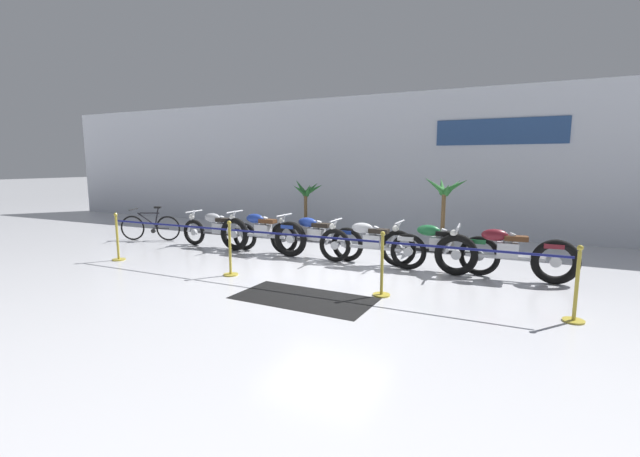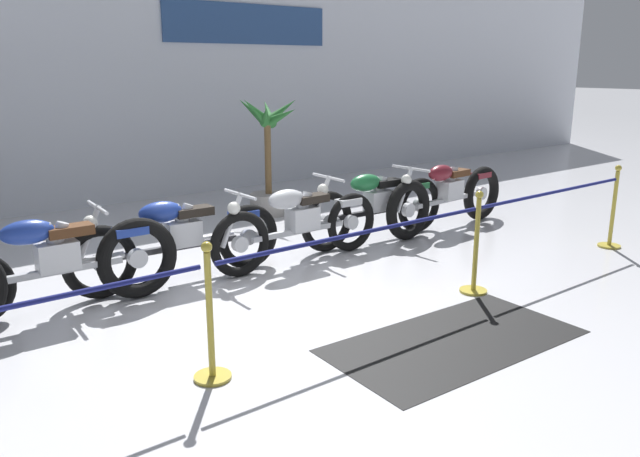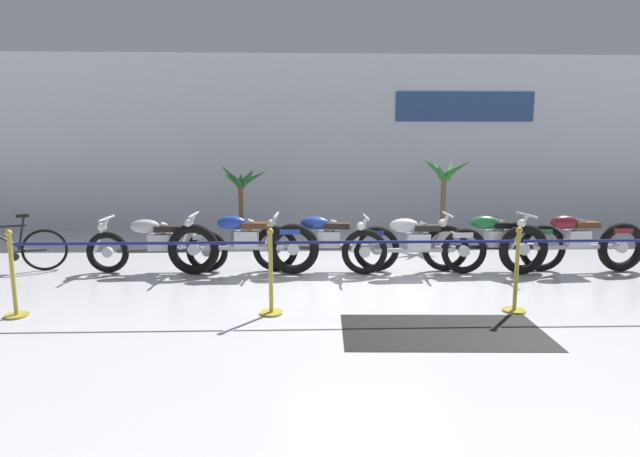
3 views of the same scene
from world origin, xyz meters
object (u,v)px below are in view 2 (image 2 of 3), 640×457
(motorcycle_maroon_5, at_px, (447,196))
(motorcycle_blue_2, at_px, (178,239))
(motorcycle_silver_3, at_px, (298,224))
(stanchion_far_right, at_px, (612,220))
(stanchion_mid_right, at_px, (475,259))
(stanchion_far_left, at_px, (205,288))
(floor_banner, at_px, (455,341))
(motorcycle_blue_1, at_px, (52,266))
(motorcycle_green_4, at_px, (375,205))
(potted_palm_right_of_row, at_px, (268,163))
(stanchion_mid_left, at_px, (211,334))

(motorcycle_maroon_5, bearing_deg, motorcycle_blue_2, 176.81)
(motorcycle_silver_3, xyz_separation_m, stanchion_far_right, (3.54, -1.89, -0.12))
(stanchion_mid_right, bearing_deg, motorcycle_silver_3, 114.05)
(stanchion_far_left, relative_size, floor_banner, 3.99)
(motorcycle_blue_2, bearing_deg, motorcycle_silver_3, -8.89)
(motorcycle_blue_1, height_order, motorcycle_blue_2, motorcycle_blue_1)
(motorcycle_green_4, bearing_deg, stanchion_far_right, -42.76)
(stanchion_far_left, bearing_deg, motorcycle_maroon_5, 21.72)
(motorcycle_blue_2, relative_size, potted_palm_right_of_row, 1.30)
(motorcycle_blue_2, distance_m, floor_banner, 3.05)
(motorcycle_maroon_5, bearing_deg, stanchion_far_right, -62.78)
(potted_palm_right_of_row, bearing_deg, floor_banner, -105.21)
(motorcycle_blue_2, distance_m, motorcycle_green_4, 2.74)
(motorcycle_green_4, distance_m, stanchion_far_left, 4.06)
(floor_banner, bearing_deg, motorcycle_silver_3, 87.15)
(motorcycle_blue_2, xyz_separation_m, motorcycle_green_4, (2.74, -0.07, 0.01))
(motorcycle_blue_1, relative_size, stanchion_far_right, 2.27)
(motorcycle_blue_2, height_order, stanchion_mid_left, stanchion_mid_left)
(floor_banner, bearing_deg, motorcycle_blue_1, 135.70)
(stanchion_far_right, bearing_deg, motorcycle_blue_2, 156.88)
(motorcycle_green_4, bearing_deg, motorcycle_silver_3, -173.75)
(stanchion_mid_left, bearing_deg, stanchion_mid_right, 0.00)
(stanchion_far_left, height_order, floor_banner, stanchion_far_left)
(motorcycle_blue_2, bearing_deg, potted_palm_right_of_row, 39.91)
(floor_banner, bearing_deg, stanchion_far_right, 12.27)
(motorcycle_silver_3, relative_size, stanchion_far_right, 2.21)
(stanchion_mid_left, bearing_deg, motorcycle_green_4, 30.32)
(motorcycle_silver_3, distance_m, stanchion_mid_right, 2.07)
(floor_banner, bearing_deg, motorcycle_blue_2, 115.16)
(stanchion_far_left, distance_m, floor_banner, 2.18)
(motorcycle_blue_2, distance_m, stanchion_mid_right, 3.08)
(motorcycle_blue_1, bearing_deg, motorcycle_blue_2, 6.85)
(potted_palm_right_of_row, xyz_separation_m, stanchion_mid_left, (-3.25, -4.20, -0.45))
(motorcycle_silver_3, bearing_deg, potted_palm_right_of_row, 64.58)
(motorcycle_blue_2, relative_size, stanchion_mid_right, 2.27)
(motorcycle_maroon_5, xyz_separation_m, stanchion_far_left, (-4.74, -1.89, 0.24))
(motorcycle_blue_1, height_order, motorcycle_maroon_5, motorcycle_blue_1)
(stanchion_far_left, relative_size, stanchion_mid_right, 8.35)
(motorcycle_silver_3, distance_m, floor_banner, 2.61)
(motorcycle_blue_1, xyz_separation_m, motorcycle_blue_2, (1.31, 0.16, -0.01))
(motorcycle_green_4, height_order, stanchion_far_left, stanchion_far_left)
(stanchion_mid_left, distance_m, stanchion_mid_right, 2.99)
(stanchion_far_left, distance_m, stanchion_mid_left, 0.36)
(motorcycle_maroon_5, height_order, stanchion_far_left, stanchion_far_left)
(potted_palm_right_of_row, bearing_deg, stanchion_mid_right, -93.49)
(motorcycle_blue_1, relative_size, motorcycle_green_4, 1.02)
(motorcycle_blue_1, distance_m, stanchion_mid_right, 4.06)
(motorcycle_green_4, height_order, motorcycle_maroon_5, motorcycle_maroon_5)
(motorcycle_silver_3, bearing_deg, floor_banner, -95.03)
(motorcycle_green_4, distance_m, stanchion_mid_left, 4.03)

